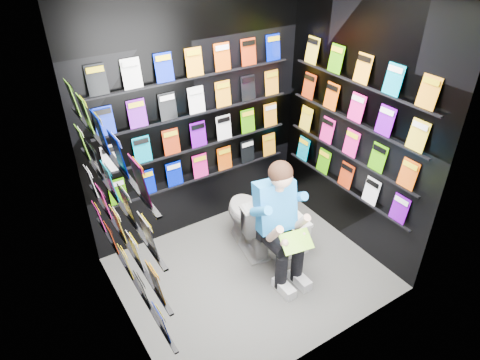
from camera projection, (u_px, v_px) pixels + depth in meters
floor at (250, 273)px, 4.24m from camera, size 2.40×2.40×0.00m
wall_back at (196, 117)px, 4.25m from camera, size 2.40×0.04×2.60m
wall_front at (336, 223)px, 2.83m from camera, size 2.40×0.04×2.60m
wall_left at (110, 205)px, 2.99m from camera, size 0.04×2.00×2.60m
wall_right at (356, 126)px, 4.08m from camera, size 0.04×2.00×2.60m
comics_back at (197, 118)px, 4.22m from camera, size 2.10×0.06×1.37m
comics_left at (114, 203)px, 3.00m from camera, size 0.06×1.70×1.37m
comics_right at (354, 126)px, 4.06m from camera, size 0.06×1.70×1.37m
toilet at (250, 218)px, 4.39m from camera, size 0.54×0.81×0.73m
longbox at (288, 231)px, 4.52m from camera, size 0.28×0.47×0.34m
longbox_lid at (289, 217)px, 4.42m from camera, size 0.31×0.49×0.03m
reader at (274, 206)px, 3.91m from camera, size 0.61×0.79×1.32m
held_comic at (296, 241)px, 3.76m from camera, size 0.31×0.21×0.12m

